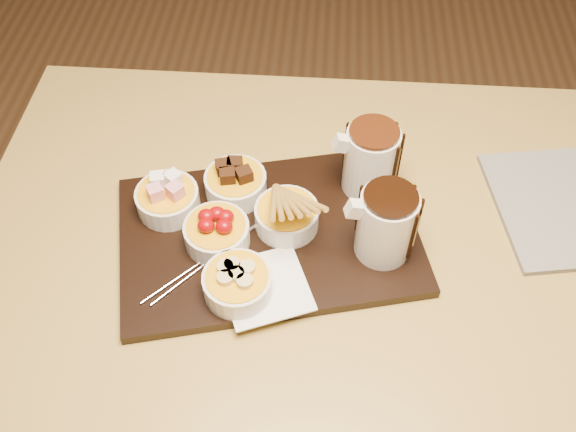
# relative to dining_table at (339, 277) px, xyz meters

# --- Properties ---
(ground) EXTENTS (5.00, 5.00, 0.00)m
(ground) POSITION_rel_dining_table_xyz_m (0.00, 0.00, -0.65)
(ground) COLOR #56371D
(ground) RESTS_ON ground
(dining_table) EXTENTS (1.20, 0.80, 0.75)m
(dining_table) POSITION_rel_dining_table_xyz_m (0.00, 0.00, 0.00)
(dining_table) COLOR #A6893D
(dining_table) RESTS_ON ground
(serving_board) EXTENTS (0.52, 0.40, 0.02)m
(serving_board) POSITION_rel_dining_table_xyz_m (-0.12, -0.00, 0.11)
(serving_board) COLOR black
(serving_board) RESTS_ON dining_table
(napkin) EXTENTS (0.16, 0.16, 0.00)m
(napkin) POSITION_rel_dining_table_xyz_m (-0.11, -0.10, 0.12)
(napkin) COLOR white
(napkin) RESTS_ON serving_board
(bowl_marshmallows) EXTENTS (0.10, 0.10, 0.04)m
(bowl_marshmallows) POSITION_rel_dining_table_xyz_m (-0.28, 0.04, 0.14)
(bowl_marshmallows) COLOR silver
(bowl_marshmallows) RESTS_ON serving_board
(bowl_cake) EXTENTS (0.10, 0.10, 0.04)m
(bowl_cake) POSITION_rel_dining_table_xyz_m (-0.18, 0.08, 0.14)
(bowl_cake) COLOR silver
(bowl_cake) RESTS_ON serving_board
(bowl_strawberries) EXTENTS (0.10, 0.10, 0.04)m
(bowl_strawberries) POSITION_rel_dining_table_xyz_m (-0.19, -0.03, 0.14)
(bowl_strawberries) COLOR silver
(bowl_strawberries) RESTS_ON serving_board
(bowl_biscotti) EXTENTS (0.10, 0.10, 0.04)m
(bowl_biscotti) POSITION_rel_dining_table_xyz_m (-0.09, 0.02, 0.14)
(bowl_biscotti) COLOR silver
(bowl_biscotti) RESTS_ON serving_board
(bowl_bananas) EXTENTS (0.10, 0.10, 0.04)m
(bowl_bananas) POSITION_rel_dining_table_xyz_m (-0.15, -0.11, 0.14)
(bowl_bananas) COLOR silver
(bowl_bananas) RESTS_ON serving_board
(pitcher_dark_chocolate) EXTENTS (0.10, 0.10, 0.12)m
(pitcher_dark_chocolate) POSITION_rel_dining_table_xyz_m (0.06, -0.02, 0.18)
(pitcher_dark_chocolate) COLOR silver
(pitcher_dark_chocolate) RESTS_ON serving_board
(pitcher_milk_chocolate) EXTENTS (0.10, 0.10, 0.12)m
(pitcher_milk_chocolate) POSITION_rel_dining_table_xyz_m (0.04, 0.11, 0.18)
(pitcher_milk_chocolate) COLOR silver
(pitcher_milk_chocolate) RESTS_ON serving_board
(fondue_skewers) EXTENTS (0.21, 0.20, 0.01)m
(fondue_skewers) POSITION_rel_dining_table_xyz_m (-0.20, -0.05, 0.12)
(fondue_skewers) COLOR silver
(fondue_skewers) RESTS_ON serving_board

